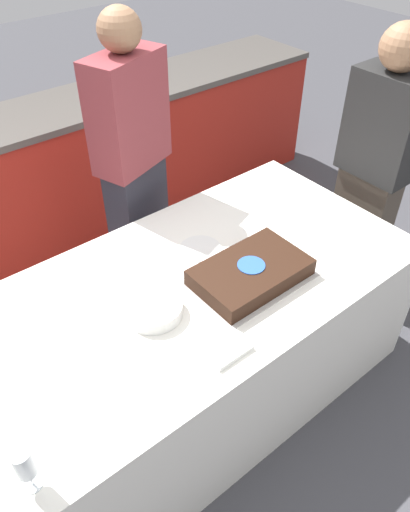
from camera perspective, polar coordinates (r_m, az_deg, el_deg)
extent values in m
plane|color=#424247|center=(2.65, -2.20, -15.20)|extent=(14.00, 14.00, 0.00)
cube|color=#A82319|center=(3.42, -18.86, 7.34)|extent=(4.40, 0.55, 0.88)
cube|color=#4C4742|center=(3.21, -20.62, 14.21)|extent=(4.40, 0.58, 0.04)
cube|color=white|center=(2.35, -2.42, -10.06)|extent=(2.10, 1.02, 0.74)
cube|color=#B7B2AD|center=(2.12, 5.18, -2.65)|extent=(0.51, 0.34, 0.00)
cube|color=black|center=(2.09, 5.24, -1.86)|extent=(0.47, 0.30, 0.07)
cylinder|color=#2D5BB7|center=(2.07, 5.31, -1.04)|extent=(0.12, 0.12, 0.00)
cylinder|color=white|center=(1.96, -5.91, -6.04)|extent=(0.23, 0.23, 0.05)
cylinder|color=white|center=(1.66, -19.02, -23.45)|extent=(0.06, 0.06, 0.00)
cylinder|color=white|center=(1.63, -19.32, -22.85)|extent=(0.01, 0.01, 0.07)
cylinder|color=white|center=(1.55, -20.04, -21.37)|extent=(0.06, 0.06, 0.10)
cylinder|color=white|center=(2.26, -0.54, 0.86)|extent=(0.19, 0.19, 0.00)
cube|color=white|center=(1.84, 2.56, -10.65)|extent=(0.17, 0.11, 0.02)
cube|color=#282833|center=(2.84, -7.35, 2.43)|extent=(0.37, 0.26, 0.90)
cube|color=brown|center=(2.47, -8.79, 15.88)|extent=(0.44, 0.32, 0.55)
sphere|color=#936B4C|center=(2.35, -9.77, 24.16)|extent=(0.19, 0.19, 0.19)
cube|color=#4C4238|center=(3.04, 17.05, 2.48)|extent=(0.16, 0.32, 0.81)
cube|color=black|center=(2.70, 19.82, 13.82)|extent=(0.20, 0.37, 0.53)
sphere|color=#936B4C|center=(2.57, 21.79, 21.30)|extent=(0.22, 0.22, 0.22)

